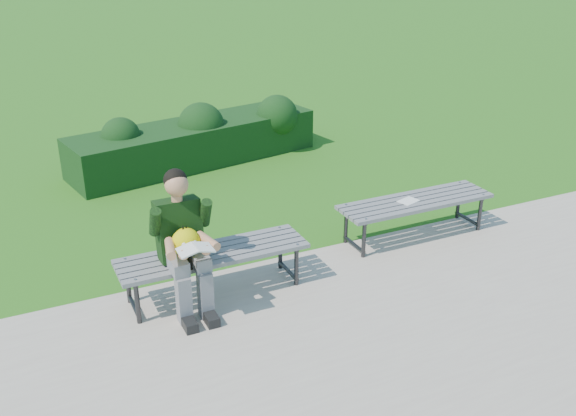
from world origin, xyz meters
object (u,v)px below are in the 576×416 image
object	(u,v)px
bench_right	(416,204)
paper_sheet	(408,201)
seated_boy	(183,239)
hedge	(200,138)
bench_left	(213,257)

from	to	relation	value
bench_right	paper_sheet	world-z (taller)	bench_right
seated_boy	paper_sheet	bearing A→B (deg)	6.72
hedge	paper_sheet	xyz separation A→B (m)	(1.29, -3.50, 0.10)
bench_left	seated_boy	bearing A→B (deg)	-162.11
bench_left	seated_boy	size ratio (longest dim) A/B	1.37
hedge	paper_sheet	world-z (taller)	hedge
seated_boy	hedge	bearing A→B (deg)	70.17
paper_sheet	bench_left	bearing A→B (deg)	-174.76
bench_left	bench_right	bearing A→B (deg)	5.03
paper_sheet	seated_boy	bearing A→B (deg)	-173.28
bench_right	seated_boy	world-z (taller)	seated_boy
seated_boy	paper_sheet	world-z (taller)	seated_boy
seated_boy	bench_left	bearing A→B (deg)	17.89
bench_left	seated_boy	distance (m)	0.43
hedge	bench_left	distance (m)	3.87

